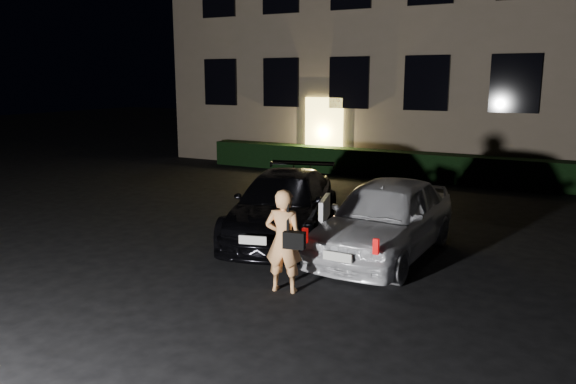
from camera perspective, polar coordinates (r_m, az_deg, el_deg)
The scene contains 5 objects.
ground at distance 8.86m, azimuth -5.24°, elevation -9.46°, with size 80.00×80.00×0.00m, color black.
hedge at distance 18.19m, azimuth 13.14°, elevation 2.57°, with size 15.00×0.70×0.85m, color black.
sedan at distance 11.35m, azimuth -0.47°, elevation -1.33°, with size 2.92×4.72×1.28m.
hatch at distance 10.25m, azimuth 9.84°, elevation -2.55°, with size 1.79×4.17×1.40m.
man at distance 8.36m, azimuth -0.40°, elevation -4.97°, with size 0.70×0.48×1.57m.
Camera 1 is at (4.57, -6.89, 3.17)m, focal length 35.00 mm.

